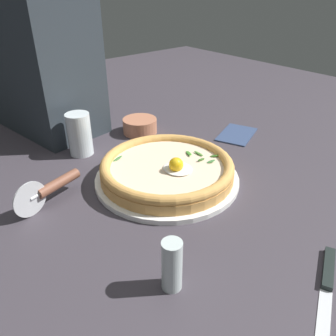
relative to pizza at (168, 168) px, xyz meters
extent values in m
cube|color=#3B353D|center=(-0.02, 0.00, -0.05)|extent=(2.40, 2.40, 0.03)
cylinder|color=white|center=(0.00, 0.00, -0.03)|extent=(0.33, 0.33, 0.01)
cylinder|color=#DA9D51|center=(0.00, 0.00, -0.01)|extent=(0.31, 0.31, 0.02)
torus|color=#DEA050|center=(0.00, 0.00, 0.01)|extent=(0.31, 0.31, 0.02)
cylinder|color=#F9DFBB|center=(0.00, 0.00, 0.00)|extent=(0.26, 0.26, 0.00)
ellipsoid|color=white|center=(0.03, 0.00, 0.01)|extent=(0.07, 0.06, 0.01)
sphere|color=yellow|center=(0.03, 0.00, 0.02)|extent=(0.03, 0.03, 0.03)
ellipsoid|color=#508F39|center=(0.01, 0.09, 0.01)|extent=(0.03, 0.01, 0.00)
ellipsoid|color=#428042|center=(-0.10, -0.07, 0.01)|extent=(0.01, 0.03, 0.01)
ellipsoid|color=#4C9B35|center=(-0.01, 0.07, 0.01)|extent=(0.03, 0.02, 0.01)
ellipsoid|color=#34651E|center=(0.03, 0.07, 0.01)|extent=(0.01, 0.02, 0.01)
ellipsoid|color=#366B23|center=(0.04, 0.11, 0.01)|extent=(0.02, 0.02, 0.01)
ellipsoid|color=#498A45|center=(0.05, 0.08, 0.01)|extent=(0.02, 0.02, 0.01)
cylinder|color=#B87253|center=(-0.26, 0.11, -0.01)|extent=(0.10, 0.10, 0.04)
cylinder|color=silver|center=(-0.07, -0.29, 0.00)|extent=(0.02, 0.07, 0.07)
cylinder|color=silver|center=(-0.08, -0.28, 0.00)|extent=(0.01, 0.02, 0.01)
cylinder|color=brown|center=(-0.09, -0.22, 0.00)|extent=(0.05, 0.10, 0.02)
cube|color=silver|center=(0.43, -0.08, -0.03)|extent=(0.07, 0.13, 0.00)
cube|color=black|center=(0.38, 0.02, -0.03)|extent=(0.05, 0.09, 0.01)
cylinder|color=silver|center=(-0.25, -0.09, 0.02)|extent=(0.06, 0.06, 0.11)
cylinder|color=white|center=(-0.25, -0.09, -0.01)|extent=(0.06, 0.06, 0.05)
cube|color=navy|center=(-0.06, 0.32, -0.03)|extent=(0.14, 0.16, 0.01)
cylinder|color=silver|center=(0.24, -0.20, 0.01)|extent=(0.03, 0.03, 0.09)
camera|label=1|loc=(0.51, -0.44, 0.39)|focal=35.99mm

